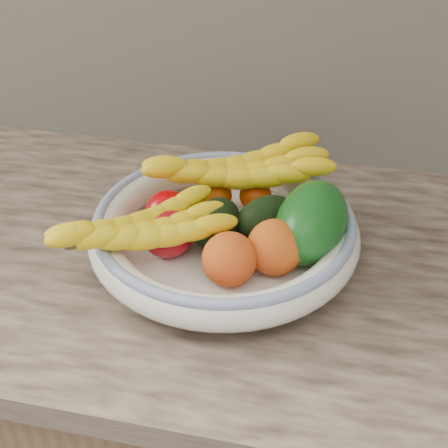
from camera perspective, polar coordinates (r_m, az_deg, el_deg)
kitchen_counter at (r=1.26m, az=0.26°, el=-17.91°), size 2.44×0.66×1.40m
fruit_bowl at (r=0.90m, az=-0.00°, el=-0.59°), size 0.39×0.39×0.08m
clementine_back_left at (r=0.97m, az=-0.79°, el=2.63°), size 0.06×0.06×0.05m
clementine_back_right at (r=0.97m, az=2.89°, el=2.63°), size 0.06×0.06×0.05m
tomato_left at (r=0.92m, az=-5.13°, el=1.19°), size 0.09×0.09×0.06m
tomato_near_left at (r=0.88m, az=-5.18°, el=-0.85°), size 0.09×0.09×0.07m
avocado_center at (r=0.89m, az=-0.71°, el=0.05°), size 0.07×0.10×0.07m
avocado_right at (r=0.90m, az=3.92°, el=0.46°), size 0.12×0.12×0.07m
green_mango at (r=0.88m, az=7.99°, el=0.17°), size 0.14×0.17×0.13m
peach_front at (r=0.82m, az=0.49°, el=-3.23°), size 0.10×0.10×0.07m
peach_right at (r=0.84m, az=4.70°, el=-2.13°), size 0.10×0.10×0.08m
banana_bunch_back at (r=0.95m, az=1.16°, el=4.53°), size 0.32×0.22×0.09m
banana_bunch_front at (r=0.84m, az=-7.59°, el=-0.87°), size 0.27×0.25×0.07m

